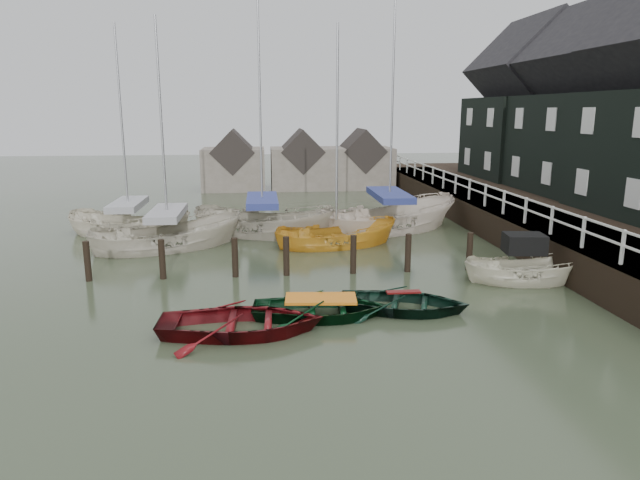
{
  "coord_description": "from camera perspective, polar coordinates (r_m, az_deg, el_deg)",
  "views": [
    {
      "loc": [
        -2.03,
        -16.53,
        5.75
      ],
      "look_at": [
        -0.07,
        2.38,
        1.4
      ],
      "focal_mm": 32.0,
      "sensor_mm": 36.0,
      "label": 1
    }
  ],
  "objects": [
    {
      "name": "sailboat_a",
      "position": [
        25.1,
        -14.88,
        -0.65
      ],
      "size": [
        6.96,
        4.8,
        10.63
      ],
      "rotation": [
        0.0,
        0.0,
        1.97
      ],
      "color": "beige",
      "rests_on": "ground"
    },
    {
      "name": "motorboat",
      "position": [
        20.63,
        19.71,
        -3.77
      ],
      "size": [
        4.26,
        2.08,
        2.45
      ],
      "rotation": [
        0.0,
        0.0,
        1.43
      ],
      "color": "beige",
      "rests_on": "ground"
    },
    {
      "name": "land_strip",
      "position": [
        32.04,
        26.31,
        1.21
      ],
      "size": [
        14.0,
        38.0,
        1.5
      ],
      "primitive_type": "cube",
      "color": "black",
      "rests_on": "ground"
    },
    {
      "name": "quay_houses",
      "position": [
        30.4,
        28.73,
        11.22
      ],
      "size": [
        6.52,
        28.14,
        10.01
      ],
      "color": "black",
      "rests_on": "ground"
    },
    {
      "name": "sailboat_e",
      "position": [
        28.1,
        -18.45,
        0.54
      ],
      "size": [
        6.83,
        4.7,
        10.68
      ],
      "rotation": [
        0.0,
        0.0,
        1.17
      ],
      "color": "beige",
      "rests_on": "ground"
    },
    {
      "name": "sailboat_c",
      "position": [
        24.69,
        1.64,
        -0.54
      ],
      "size": [
        5.71,
        2.95,
        10.19
      ],
      "rotation": [
        0.0,
        0.0,
        1.74
      ],
      "color": "gold",
      "rests_on": "ground"
    },
    {
      "name": "rowboat_dkgreen",
      "position": [
        16.99,
        8.28,
        -7.02
      ],
      "size": [
        4.42,
        3.72,
        0.78
      ],
      "primitive_type": "imported",
      "rotation": [
        0.0,
        0.0,
        1.26
      ],
      "color": "black",
      "rests_on": "ground"
    },
    {
      "name": "mooring_pilings",
      "position": [
        20.24,
        -3.14,
        -2.16
      ],
      "size": [
        13.72,
        0.22,
        1.8
      ],
      "color": "black",
      "rests_on": "ground"
    },
    {
      "name": "pier",
      "position": [
        29.35,
        17.27,
        2.42
      ],
      "size": [
        3.04,
        32.0,
        2.7
      ],
      "color": "black",
      "rests_on": "ground"
    },
    {
      "name": "rowboat_green",
      "position": [
        16.35,
        0.08,
        -7.69
      ],
      "size": [
        4.09,
        3.09,
        0.8
      ],
      "primitive_type": "imported",
      "rotation": [
        0.0,
        0.0,
        1.48
      ],
      "color": "black",
      "rests_on": "ground"
    },
    {
      "name": "ground",
      "position": [
        17.61,
        1.02,
        -6.16
      ],
      "size": [
        120.0,
        120.0,
        0.0
      ],
      "primitive_type": "plane",
      "color": "#2C3622",
      "rests_on": "ground"
    },
    {
      "name": "sailboat_d",
      "position": [
        28.0,
        6.9,
        1.07
      ],
      "size": [
        8.18,
        5.51,
        12.11
      ],
      "rotation": [
        0.0,
        0.0,
        1.95
      ],
      "color": "beige",
      "rests_on": "ground"
    },
    {
      "name": "sailboat_b",
      "position": [
        27.01,
        -5.73,
        0.67
      ],
      "size": [
        7.58,
        5.27,
        12.19
      ],
      "rotation": [
        0.0,
        0.0,
        1.16
      ],
      "color": "#BAB29F",
      "rests_on": "ground"
    },
    {
      "name": "far_sheds",
      "position": [
        42.8,
        -2.09,
        7.67
      ],
      "size": [
        14.0,
        4.08,
        4.39
      ],
      "color": "#665B51",
      "rests_on": "ground"
    },
    {
      "name": "rowboat_red",
      "position": [
        15.37,
        -7.82,
        -9.21
      ],
      "size": [
        4.44,
        3.26,
        0.9
      ],
      "primitive_type": "imported",
      "rotation": [
        0.0,
        0.0,
        1.53
      ],
      "color": "#5B0D10",
      "rests_on": "ground"
    }
  ]
}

